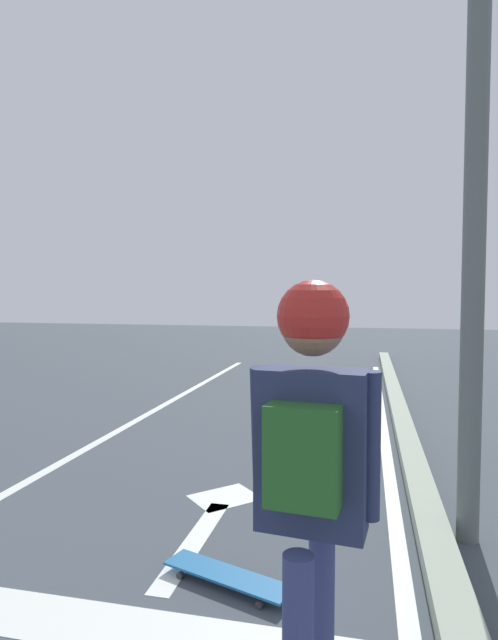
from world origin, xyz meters
TOP-DOWN VIEW (x-y plane):
  - lane_line_curbside at (3.33, 6.00)m, footprint 0.12×20.00m
  - stop_bar at (1.69, 5.58)m, footprint 3.58×0.40m
  - lane_arrow_stem at (1.87, 6.60)m, footprint 0.16×1.40m
  - lane_arrow_head at (1.87, 7.45)m, footprint 0.71×0.71m
  - curb_strip at (3.58, 6.00)m, footprint 0.24×24.00m
  - skater at (2.89, 4.97)m, footprint 0.49×0.65m
  - spare_skateboard at (2.25, 6.12)m, footprint 0.89×0.48m
  - traffic_signal_mast at (2.96, 7.08)m, footprint 4.35×0.34m

SIDE VIEW (x-z plane):
  - lane_line_curbside at x=3.33m, z-range 0.00..0.01m
  - stop_bar at x=1.69m, z-range 0.00..0.01m
  - lane_arrow_stem at x=1.87m, z-range 0.00..0.01m
  - lane_arrow_head at x=1.87m, z-range 0.00..0.01m
  - spare_skateboard at x=2.25m, z-range 0.02..0.10m
  - curb_strip at x=3.58m, z-range 0.00..0.14m
  - skater at x=2.89m, z-range 0.34..2.15m
  - traffic_signal_mast at x=2.96m, z-range 1.02..6.92m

